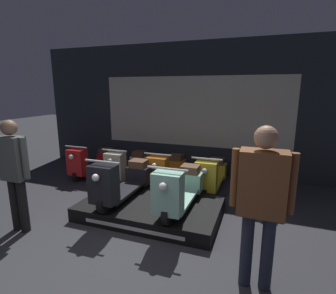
{
  "coord_description": "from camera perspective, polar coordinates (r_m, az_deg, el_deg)",
  "views": [
    {
      "loc": [
        1.64,
        -2.21,
        2.1
      ],
      "look_at": [
        -0.02,
        2.34,
        1.02
      ],
      "focal_mm": 28.0,
      "sensor_mm": 36.0,
      "label": 1
    }
  ],
  "objects": [
    {
      "name": "shop_wall_back",
      "position": [
        6.53,
        5.46,
        8.11
      ],
      "size": [
        8.45,
        0.09,
        3.2
      ],
      "color": "#23282D",
      "rests_on": "ground_plane"
    },
    {
      "name": "scooter_display_left",
      "position": [
        4.61,
        -9.88,
        -7.28
      ],
      "size": [
        0.59,
        1.6,
        0.83
      ],
      "color": "black",
      "rests_on": "display_platform"
    },
    {
      "name": "scooter_backrow_1",
      "position": [
        6.29,
        -8.72,
        -4.01
      ],
      "size": [
        0.59,
        1.6,
        0.83
      ],
      "color": "black",
      "rests_on": "ground_plane"
    },
    {
      "name": "display_platform",
      "position": [
        4.59,
        -3.66,
        -13.1
      ],
      "size": [
        2.3,
        1.41,
        0.23
      ],
      "color": "black",
      "rests_on": "ground_plane"
    },
    {
      "name": "person_left_browsing",
      "position": [
        4.39,
        -30.45,
        -4.19
      ],
      "size": [
        0.52,
        0.22,
        1.68
      ],
      "color": "black",
      "rests_on": "ground_plane"
    },
    {
      "name": "scooter_backrow_0",
      "position": [
        6.81,
        -16.12,
        -3.08
      ],
      "size": [
        0.59,
        1.6,
        0.83
      ],
      "color": "black",
      "rests_on": "ground_plane"
    },
    {
      "name": "scooter_display_right",
      "position": [
        4.21,
        2.59,
        -9.03
      ],
      "size": [
        0.59,
        1.6,
        0.83
      ],
      "color": "black",
      "rests_on": "display_platform"
    },
    {
      "name": "scooter_backrow_3",
      "position": [
        5.64,
        9.46,
        -5.99
      ],
      "size": [
        0.59,
        1.6,
        0.83
      ],
      "color": "black",
      "rests_on": "ground_plane"
    },
    {
      "name": "scooter_backrow_4",
      "position": [
        5.57,
        19.66,
        -6.84
      ],
      "size": [
        0.59,
        1.6,
        0.83
      ],
      "color": "black",
      "rests_on": "ground_plane"
    },
    {
      "name": "person_right_browsing",
      "position": [
        2.84,
        19.65,
        -9.79
      ],
      "size": [
        0.62,
        0.26,
        1.76
      ],
      "color": "#232838",
      "rests_on": "ground_plane"
    },
    {
      "name": "ground_plane",
      "position": [
        3.46,
        -14.5,
        -25.22
      ],
      "size": [
        30.0,
        30.0,
        0.0
      ],
      "primitive_type": "plane",
      "color": "#2D2D33"
    },
    {
      "name": "scooter_backrow_2",
      "position": [
        5.89,
        -0.14,
        -5.01
      ],
      "size": [
        0.59,
        1.6,
        0.83
      ],
      "color": "black",
      "rests_on": "ground_plane"
    }
  ]
}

